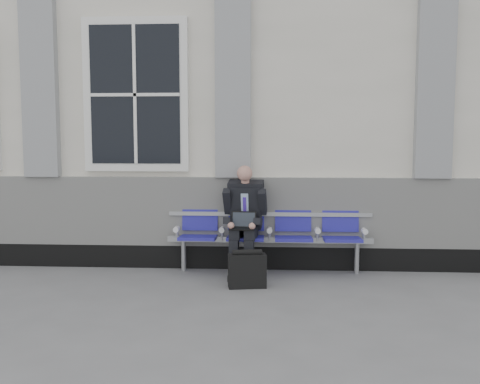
{
  "coord_description": "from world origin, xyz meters",
  "views": [
    {
      "loc": [
        2.1,
        -5.38,
        1.69
      ],
      "look_at": [
        1.72,
        0.9,
        1.06
      ],
      "focal_mm": 40.0,
      "sensor_mm": 36.0,
      "label": 1
    }
  ],
  "objects": [
    {
      "name": "ground",
      "position": [
        0.0,
        0.0,
        0.0
      ],
      "size": [
        70.0,
        70.0,
        0.0
      ],
      "primitive_type": "plane",
      "color": "slate",
      "rests_on": "ground"
    },
    {
      "name": "station_building",
      "position": [
        -0.02,
        3.47,
        2.22
      ],
      "size": [
        14.4,
        4.4,
        4.49
      ],
      "color": "silver",
      "rests_on": "ground"
    },
    {
      "name": "bench",
      "position": [
        2.07,
        1.32,
        0.55
      ],
      "size": [
        2.6,
        0.47,
        0.91
      ],
      "color": "#9EA0A3",
      "rests_on": "ground"
    },
    {
      "name": "businessman",
      "position": [
        1.76,
        1.19,
        0.74
      ],
      "size": [
        0.55,
        0.74,
        1.36
      ],
      "color": "black",
      "rests_on": "ground"
    },
    {
      "name": "briefcase",
      "position": [
        1.82,
        0.58,
        0.2
      ],
      "size": [
        0.45,
        0.25,
        0.44
      ],
      "color": "black",
      "rests_on": "ground"
    }
  ]
}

